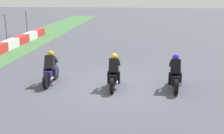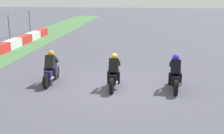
{
  "view_description": "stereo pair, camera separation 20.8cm",
  "coord_description": "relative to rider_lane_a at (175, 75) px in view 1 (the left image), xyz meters",
  "views": [
    {
      "loc": [
        -12.17,
        -1.28,
        4.12
      ],
      "look_at": [
        -0.06,
        0.0,
        0.9
      ],
      "focal_mm": 46.61,
      "sensor_mm": 36.0,
      "label": 1
    },
    {
      "loc": [
        -12.14,
        -1.48,
        4.12
      ],
      "look_at": [
        -0.06,
        0.0,
        0.9
      ],
      "focal_mm": 46.61,
      "sensor_mm": 36.0,
      "label": 2
    }
  ],
  "objects": [
    {
      "name": "ground_plane",
      "position": [
        0.09,
        2.7,
        -0.62
      ],
      "size": [
        120.0,
        120.0,
        0.0
      ],
      "primitive_type": "plane",
      "color": "#494955"
    },
    {
      "name": "rider_lane_a",
      "position": [
        0.0,
        0.0,
        0.0
      ],
      "size": [
        2.04,
        0.54,
        1.51
      ],
      "rotation": [
        0.0,
        0.0,
        -0.01
      ],
      "color": "black",
      "rests_on": "ground_plane"
    },
    {
      "name": "rider_lane_b",
      "position": [
        -0.09,
        2.6,
        0.0
      ],
      "size": [
        2.04,
        0.54,
        1.51
      ],
      "rotation": [
        0.0,
        0.0,
        -0.01
      ],
      "color": "black",
      "rests_on": "ground_plane"
    },
    {
      "name": "rider_lane_c",
      "position": [
        0.19,
        5.5,
        0.0
      ],
      "size": [
        2.04,
        0.54,
        1.51
      ],
      "rotation": [
        0.0,
        0.0,
        0.01
      ],
      "color": "black",
      "rests_on": "ground_plane"
    }
  ]
}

